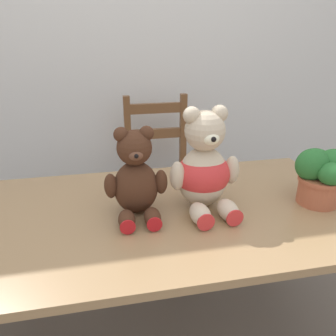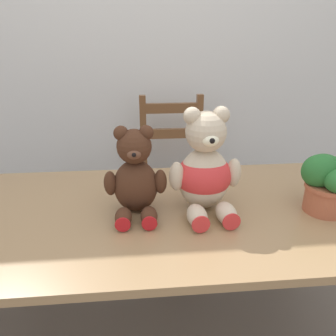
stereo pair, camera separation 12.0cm
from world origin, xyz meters
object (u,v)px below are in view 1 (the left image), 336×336
at_px(potted_plant, 321,173).
at_px(teddy_bear_left, 136,178).
at_px(wooden_chair_behind, 161,183).
at_px(teddy_bear_right, 204,169).

bearing_deg(potted_plant, teddy_bear_left, 175.58).
distance_m(wooden_chair_behind, teddy_bear_right, 0.86).
bearing_deg(teddy_bear_right, potted_plant, 169.27).
distance_m(teddy_bear_left, potted_plant, 0.72).
relative_size(teddy_bear_right, potted_plant, 1.74).
bearing_deg(teddy_bear_right, teddy_bear_left, -3.01).
height_order(wooden_chair_behind, teddy_bear_right, teddy_bear_right).
xyz_separation_m(teddy_bear_left, teddy_bear_right, (0.26, 0.00, 0.01)).
bearing_deg(teddy_bear_left, teddy_bear_right, -178.81).
bearing_deg(teddy_bear_left, wooden_chair_behind, -105.81).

